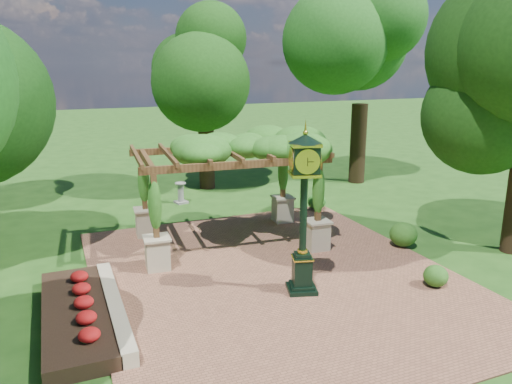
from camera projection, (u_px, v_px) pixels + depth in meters
name	position (u px, v px, depth m)	size (l,w,h in m)	color
ground	(291.00, 291.00, 13.57)	(120.00, 120.00, 0.00)	#1E4714
brick_plaza	(276.00, 277.00, 14.46)	(10.00, 12.00, 0.04)	brown
border_wall	(115.00, 307.00, 12.26)	(0.35, 5.00, 0.40)	#C6B793
flower_bed	(76.00, 315.00, 11.93)	(1.50, 5.00, 0.36)	red
pedestal_clock	(304.00, 199.00, 12.88)	(1.07, 1.07, 4.36)	black
pergola	(227.00, 153.00, 16.45)	(6.33, 4.25, 3.82)	tan
sundial	(181.00, 194.00, 22.01)	(0.61, 0.61, 0.93)	gray
shrub_front	(436.00, 276.00, 13.73)	(0.67, 0.67, 0.61)	#275919
shrub_mid	(403.00, 234.00, 16.73)	(0.92, 0.92, 0.83)	#265518
shrub_back	(317.00, 201.00, 20.94)	(0.76, 0.76, 0.69)	#25611C
tree_north	(204.00, 61.00, 23.29)	(4.16, 4.16, 8.97)	#322014
tree_east_far	(363.00, 39.00, 24.27)	(4.94, 4.94, 10.40)	black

